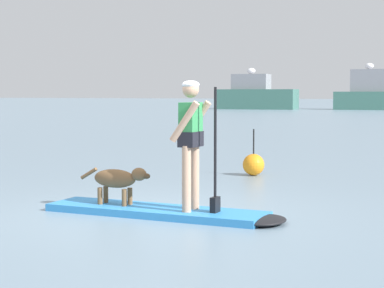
# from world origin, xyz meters

# --- Properties ---
(ground_plane) EXTENTS (400.00, 400.00, 0.00)m
(ground_plane) POSITION_xyz_m (0.00, 0.00, 0.00)
(ground_plane) COLOR gray
(paddleboard) EXTENTS (3.42, 1.04, 0.10)m
(paddleboard) POSITION_xyz_m (0.23, 0.02, 0.05)
(paddleboard) COLOR #338CD8
(paddleboard) RESTS_ON ground_plane
(person_paddler) EXTENTS (0.63, 0.51, 1.71)m
(person_paddler) POSITION_xyz_m (0.54, 0.05, 1.10)
(person_paddler) COLOR tan
(person_paddler) RESTS_ON paddleboard
(dog) EXTENTS (1.12, 0.28, 0.53)m
(dog) POSITION_xyz_m (-0.58, -0.05, 0.45)
(dog) COLOR brown
(dog) RESTS_ON paddleboard
(moored_boat_center) EXTENTS (8.96, 4.68, 4.39)m
(moored_boat_center) POSITION_xyz_m (-25.13, 58.53, 1.46)
(moored_boat_center) COLOR #3F7266
(moored_boat_center) RESTS_ON ground_plane
(moored_boat_outer) EXTENTS (8.52, 4.90, 4.81)m
(moored_boat_outer) POSITION_xyz_m (-13.54, 62.31, 1.56)
(moored_boat_outer) COLOR #3F7266
(moored_boat_outer) RESTS_ON ground_plane
(marker_buoy) EXTENTS (0.44, 0.44, 0.94)m
(marker_buoy) POSITION_xyz_m (-0.69, 4.69, 0.22)
(marker_buoy) COLOR orange
(marker_buoy) RESTS_ON ground_plane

